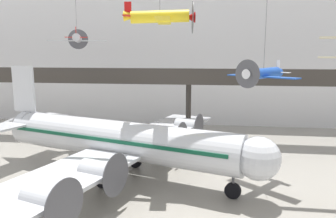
{
  "coord_description": "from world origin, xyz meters",
  "views": [
    {
      "loc": [
        3.05,
        -16.91,
        11.47
      ],
      "look_at": [
        -0.74,
        11.12,
        6.6
      ],
      "focal_mm": 35.0,
      "sensor_mm": 36.0,
      "label": 1
    }
  ],
  "objects_px": {
    "suspended_plane_blue_trainer": "(263,74)",
    "suspended_plane_silver_racer": "(77,38)",
    "airliner_silver_main": "(116,140)",
    "suspended_plane_yellow_lowwing": "(160,17)"
  },
  "relations": [
    {
      "from": "suspended_plane_blue_trainer",
      "to": "suspended_plane_yellow_lowwing",
      "type": "relative_size",
      "value": 1.19
    },
    {
      "from": "suspended_plane_yellow_lowwing",
      "to": "suspended_plane_silver_racer",
      "type": "distance_m",
      "value": 14.34
    },
    {
      "from": "suspended_plane_silver_racer",
      "to": "suspended_plane_blue_trainer",
      "type": "bearing_deg",
      "value": -133.18
    },
    {
      "from": "suspended_plane_blue_trainer",
      "to": "suspended_plane_silver_racer",
      "type": "xyz_separation_m",
      "value": [
        -20.41,
        8.53,
        3.46
      ]
    },
    {
      "from": "airliner_silver_main",
      "to": "suspended_plane_yellow_lowwing",
      "type": "relative_size",
      "value": 4.31
    },
    {
      "from": "airliner_silver_main",
      "to": "suspended_plane_blue_trainer",
      "type": "relative_size",
      "value": 3.63
    },
    {
      "from": "suspended_plane_blue_trainer",
      "to": "suspended_plane_silver_racer",
      "type": "height_order",
      "value": "suspended_plane_silver_racer"
    },
    {
      "from": "airliner_silver_main",
      "to": "suspended_plane_yellow_lowwing",
      "type": "xyz_separation_m",
      "value": [
        4.05,
        0.83,
        11.04
      ]
    },
    {
      "from": "airliner_silver_main",
      "to": "suspended_plane_blue_trainer",
      "type": "xyz_separation_m",
      "value": [
        13.12,
        0.96,
        6.17
      ]
    },
    {
      "from": "suspended_plane_yellow_lowwing",
      "to": "suspended_plane_blue_trainer",
      "type": "bearing_deg",
      "value": -5.71
    }
  ]
}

